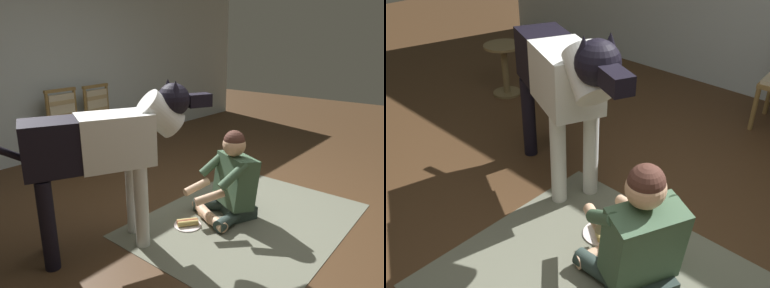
% 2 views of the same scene
% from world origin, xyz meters
% --- Properties ---
extents(ground_plane, '(14.78, 14.78, 0.00)m').
position_xyz_m(ground_plane, '(0.00, 0.00, 0.00)').
color(ground_plane, '#482F1C').
extents(back_wall, '(8.54, 0.10, 2.60)m').
position_xyz_m(back_wall, '(0.00, 2.97, 1.30)').
color(back_wall, '#B1BCC1').
rests_on(back_wall, ground).
extents(area_rug, '(2.08, 1.57, 0.01)m').
position_xyz_m(area_rug, '(0.18, -0.17, 0.00)').
color(area_rug, slate).
rests_on(area_rug, ground).
extents(dining_chair_left_of_pair, '(0.49, 0.50, 0.98)m').
position_xyz_m(dining_chair_left_of_pair, '(0.04, 2.52, 0.54)').
color(dining_chair_left_of_pair, olive).
rests_on(dining_chair_left_of_pair, ground).
extents(dining_chair_right_of_pair, '(0.52, 0.52, 0.98)m').
position_xyz_m(dining_chair_right_of_pair, '(0.59, 2.52, 0.54)').
color(dining_chair_right_of_pair, olive).
rests_on(dining_chair_right_of_pair, ground).
extents(person_sitting_on_floor, '(0.70, 0.62, 0.83)m').
position_xyz_m(person_sitting_on_floor, '(0.14, 0.00, 0.34)').
color(person_sitting_on_floor, '#2D3D39').
rests_on(person_sitting_on_floor, ground).
extents(large_dog, '(1.53, 0.80, 1.30)m').
position_xyz_m(large_dog, '(-0.86, 0.45, 0.84)').
color(large_dog, silver).
rests_on(large_dog, ground).
extents(hot_dog_on_plate, '(0.24, 0.24, 0.06)m').
position_xyz_m(hot_dog_on_plate, '(-0.26, 0.18, 0.03)').
color(hot_dog_on_plate, white).
rests_on(hot_dog_on_plate, ground).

